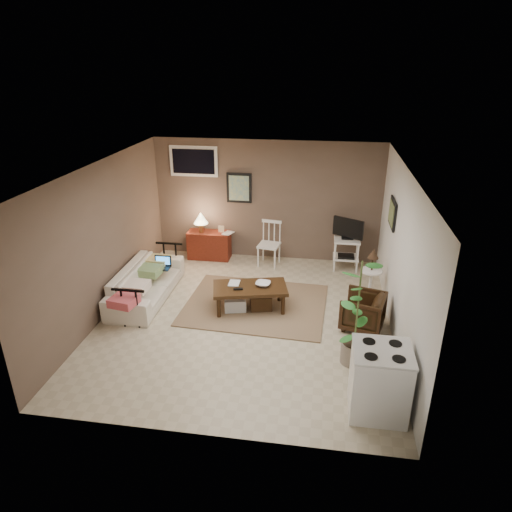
% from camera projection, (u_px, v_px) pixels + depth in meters
% --- Properties ---
extents(floor, '(5.00, 5.00, 0.00)m').
position_uv_depth(floor, '(246.00, 318.00, 7.27)').
color(floor, '#C1B293').
rests_on(floor, ground).
extents(art_back, '(0.50, 0.03, 0.60)m').
position_uv_depth(art_back, '(239.00, 188.00, 9.02)').
color(art_back, black).
extents(art_right, '(0.03, 0.60, 0.45)m').
position_uv_depth(art_right, '(393.00, 213.00, 7.31)').
color(art_right, black).
extents(window, '(0.96, 0.03, 0.60)m').
position_uv_depth(window, '(194.00, 161.00, 8.94)').
color(window, white).
extents(rug, '(2.39, 1.95, 0.02)m').
position_uv_depth(rug, '(255.00, 304.00, 7.65)').
color(rug, '#7C6148').
rests_on(rug, floor).
extents(coffee_table, '(1.29, 0.87, 0.45)m').
position_uv_depth(coffee_table, '(249.00, 296.00, 7.42)').
color(coffee_table, '#37210F').
rests_on(coffee_table, floor).
extents(sofa, '(0.57, 1.94, 0.76)m').
position_uv_depth(sofa, '(146.00, 277.00, 7.76)').
color(sofa, silver).
rests_on(sofa, floor).
extents(sofa_pillows, '(0.37, 1.84, 0.13)m').
position_uv_depth(sofa_pillows, '(143.00, 279.00, 7.51)').
color(sofa_pillows, '#F8E1CD').
rests_on(sofa_pillows, sofa).
extents(sofa_end_rails, '(0.52, 1.94, 0.65)m').
position_uv_depth(sofa_end_rails, '(152.00, 281.00, 7.76)').
color(sofa_end_rails, black).
rests_on(sofa_end_rails, floor).
extents(laptop, '(0.30, 0.22, 0.20)m').
position_uv_depth(laptop, '(162.00, 264.00, 7.99)').
color(laptop, black).
rests_on(laptop, sofa).
extents(red_console, '(0.85, 0.38, 0.99)m').
position_uv_depth(red_console, '(209.00, 242.00, 9.34)').
color(red_console, maroon).
rests_on(red_console, floor).
extents(spindle_chair, '(0.46, 0.46, 0.88)m').
position_uv_depth(spindle_chair, '(269.00, 245.00, 9.01)').
color(spindle_chair, white).
rests_on(spindle_chair, floor).
extents(tv_stand, '(0.57, 0.40, 1.04)m').
position_uv_depth(tv_stand, '(347.00, 243.00, 8.75)').
color(tv_stand, white).
rests_on(tv_stand, floor).
extents(side_table, '(0.35, 0.35, 0.95)m').
position_uv_depth(side_table, '(372.00, 269.00, 7.57)').
color(side_table, white).
rests_on(side_table, floor).
extents(armchair, '(0.70, 0.73, 0.62)m').
position_uv_depth(armchair, '(363.00, 310.00, 6.89)').
color(armchair, black).
rests_on(armchair, floor).
extents(potted_plant, '(0.38, 0.38, 1.53)m').
position_uv_depth(potted_plant, '(358.00, 310.00, 5.90)').
color(potted_plant, gray).
rests_on(potted_plant, floor).
extents(stove, '(0.66, 0.61, 0.86)m').
position_uv_depth(stove, '(379.00, 381.00, 5.19)').
color(stove, white).
rests_on(stove, floor).
extents(bowl, '(0.24, 0.09, 0.24)m').
position_uv_depth(bowl, '(263.00, 279.00, 7.34)').
color(bowl, '#37210F').
rests_on(bowl, coffee_table).
extents(book_table, '(0.17, 0.02, 0.24)m').
position_uv_depth(book_table, '(229.00, 277.00, 7.41)').
color(book_table, '#37210F').
rests_on(book_table, coffee_table).
extents(book_console, '(0.18, 0.08, 0.24)m').
position_uv_depth(book_console, '(224.00, 227.00, 9.15)').
color(book_console, '#37210F').
rests_on(book_console, red_console).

